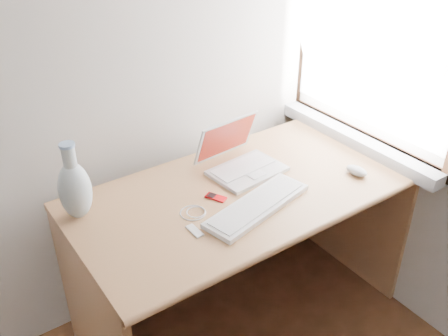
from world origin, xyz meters
TOP-DOWN VIEW (x-y plane):
  - window at (1.72, 1.30)m, footprint 0.11×0.99m
  - desk at (1.03, 1.38)m, footprint 1.45×0.73m
  - laptop at (1.11, 1.42)m, footprint 0.33×0.28m
  - external_keyboard at (0.98, 1.14)m, footprint 0.50×0.25m
  - mouse at (1.48, 1.09)m, footprint 0.07×0.11m
  - ipod at (0.88, 1.29)m, footprint 0.07×0.09m
  - cable_coil at (0.75, 1.26)m, footprint 0.11×0.11m
  - remote at (0.70, 1.16)m, footprint 0.03×0.08m
  - vase at (0.39, 1.49)m, footprint 0.12×0.12m

SIDE VIEW (x-z plane):
  - desk at x=1.03m, z-range 0.16..0.93m
  - cable_coil at x=0.75m, z-range 0.77..0.77m
  - remote at x=0.70m, z-range 0.77..0.77m
  - ipod at x=0.88m, z-range 0.77..0.78m
  - external_keyboard at x=0.98m, z-range 0.77..0.79m
  - mouse at x=1.48m, z-range 0.77..0.80m
  - laptop at x=1.11m, z-range 0.71..0.92m
  - vase at x=0.39m, z-range 0.74..1.05m
  - window at x=1.72m, z-range 0.72..1.83m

